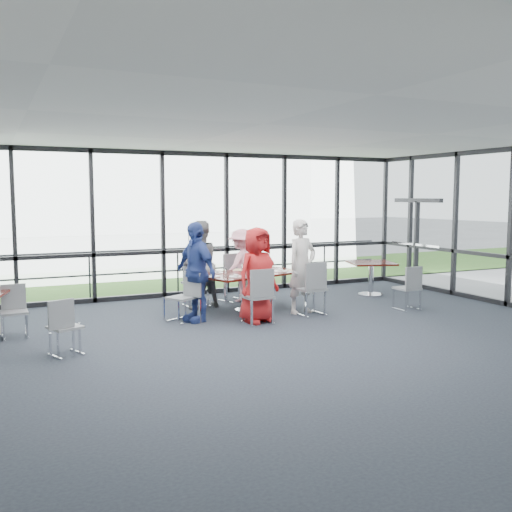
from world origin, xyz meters
name	(u,v)px	position (x,y,z in m)	size (l,w,h in m)	color
floor	(263,354)	(0.00, 0.00, -0.01)	(12.00, 10.00, 0.02)	#202430
ceiling	(263,124)	(0.00, 0.00, 3.20)	(12.00, 10.00, 0.04)	silver
curtain_wall_back	(163,225)	(0.00, 5.00, 1.60)	(12.00, 0.10, 3.20)	white
exit_door	(416,244)	(6.00, 3.75, 1.05)	(0.12, 1.60, 2.10)	black
apron	(117,271)	(0.00, 10.00, -0.02)	(80.00, 70.00, 0.02)	slate
grass_strip	(133,279)	(0.00, 8.00, 0.01)	(80.00, 5.00, 0.01)	#2E5C1A
hangar_main	(108,185)	(4.00, 32.00, 3.00)	(24.00, 10.00, 6.00)	white
guard_rail	(156,271)	(0.00, 5.60, 0.50)	(0.06, 0.06, 12.00)	#2D2D33
main_table	(249,279)	(1.08, 2.82, 0.63)	(2.24, 1.64, 0.75)	#360B0A
side_table_right	(371,267)	(4.29, 3.25, 0.65)	(1.20, 1.20, 0.75)	#360B0A
diner_near_left	(257,275)	(0.79, 1.85, 0.84)	(0.82, 0.54, 1.68)	red
diner_near_right	(302,267)	(1.89, 2.20, 0.89)	(0.65, 0.48, 1.79)	beige
diner_far_left	(199,265)	(0.29, 3.48, 0.87)	(0.85, 0.52, 1.74)	slate
diner_far_right	(242,265)	(1.35, 3.80, 0.77)	(0.99, 0.51, 1.53)	#F6A1B2
diner_end	(196,272)	(-0.17, 2.39, 0.89)	(1.04, 0.57, 1.78)	navy
chair_main_nl	(257,297)	(0.73, 1.74, 0.48)	(0.47, 0.47, 0.95)	gray
chair_main_nr	(310,289)	(1.94, 1.96, 0.49)	(0.48, 0.48, 0.99)	gray
chair_main_fl	(196,283)	(0.28, 3.68, 0.48)	(0.47, 0.47, 0.95)	gray
chair_main_fr	(233,279)	(1.19, 3.90, 0.48)	(0.47, 0.47, 0.97)	gray
chair_main_end	(182,298)	(-0.42, 2.44, 0.43)	(0.42, 0.42, 0.86)	gray
chair_spare_la	(65,327)	(-2.55, 1.07, 0.40)	(0.39, 0.39, 0.80)	gray
chair_spare_lb	(14,312)	(-3.15, 2.48, 0.40)	(0.39, 0.39, 0.80)	gray
chair_spare_r	(407,288)	(3.91, 1.58, 0.43)	(0.42, 0.42, 0.85)	gray
plate_nl	(236,277)	(0.60, 2.33, 0.76)	(0.27, 0.27, 0.01)	white
plate_nr	(281,271)	(1.69, 2.69, 0.76)	(0.27, 0.27, 0.01)	white
plate_fl	(218,273)	(0.49, 3.00, 0.76)	(0.24, 0.24, 0.01)	white
plate_fr	(257,268)	(1.46, 3.28, 0.76)	(0.28, 0.28, 0.01)	white
plate_end	(213,276)	(0.23, 2.57, 0.76)	(0.27, 0.27, 0.01)	white
tumbler_a	(251,271)	(0.95, 2.46, 0.82)	(0.07, 0.07, 0.15)	white
tumbler_b	(266,269)	(1.41, 2.75, 0.81)	(0.06, 0.06, 0.13)	white
tumbler_c	(243,267)	(1.07, 3.11, 0.82)	(0.07, 0.07, 0.14)	white
tumbler_d	(225,273)	(0.43, 2.47, 0.82)	(0.07, 0.07, 0.14)	white
menu_a	(260,276)	(1.06, 2.29, 0.75)	(0.28, 0.20, 0.00)	silver
menu_b	(293,270)	(2.02, 2.80, 0.75)	(0.29, 0.20, 0.00)	silver
menu_c	(239,270)	(1.06, 3.27, 0.75)	(0.32, 0.22, 0.00)	silver
condiment_caddy	(248,271)	(1.08, 2.87, 0.77)	(0.10, 0.07, 0.04)	black
ketchup_bottle	(250,268)	(1.11, 2.86, 0.84)	(0.06, 0.06, 0.18)	maroon
green_bottle	(252,267)	(1.17, 2.90, 0.85)	(0.05, 0.05, 0.20)	#16781A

